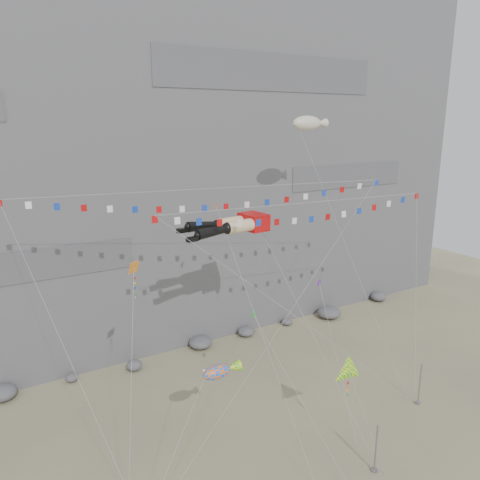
% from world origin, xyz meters
% --- Properties ---
extents(ground, '(120.00, 120.00, 0.00)m').
position_xyz_m(ground, '(0.00, 0.00, 0.00)').
color(ground, gray).
rests_on(ground, ground).
extents(cliff, '(80.00, 28.00, 50.00)m').
position_xyz_m(cliff, '(0.00, 32.00, 25.00)').
color(cliff, slate).
rests_on(cliff, ground).
extents(talus_boulders, '(60.00, 3.00, 1.20)m').
position_xyz_m(talus_boulders, '(0.00, 17.00, 0.60)').
color(talus_boulders, slate).
rests_on(talus_boulders, ground).
extents(anchor_pole_center, '(0.12, 0.12, 3.83)m').
position_xyz_m(anchor_pole_center, '(2.52, -6.80, 1.91)').
color(anchor_pole_center, gray).
rests_on(anchor_pole_center, ground).
extents(anchor_pole_right, '(0.12, 0.12, 3.96)m').
position_xyz_m(anchor_pole_right, '(12.21, -2.74, 1.98)').
color(anchor_pole_right, gray).
rests_on(anchor_pole_right, ground).
extents(legs_kite, '(9.17, 16.02, 21.89)m').
position_xyz_m(legs_kite, '(-1.44, 6.95, 16.23)').
color(legs_kite, '#B30B0C').
rests_on(legs_kite, ground).
extents(flag_banner_upper, '(33.22, 15.25, 25.56)m').
position_xyz_m(flag_banner_upper, '(-2.06, 8.99, 19.15)').
color(flag_banner_upper, '#B30B0C').
rests_on(flag_banner_upper, ground).
extents(flag_banner_lower, '(25.60, 7.90, 21.00)m').
position_xyz_m(flag_banner_lower, '(3.83, 4.13, 18.07)').
color(flag_banner_lower, '#B30B0C').
rests_on(flag_banner_lower, ground).
extents(harlequin_kite, '(4.48, 7.88, 16.76)m').
position_xyz_m(harlequin_kite, '(-11.23, 3.76, 14.85)').
color(harlequin_kite, red).
rests_on(harlequin_kite, ground).
extents(fish_windsock, '(10.31, 5.65, 12.36)m').
position_xyz_m(fish_windsock, '(-6.89, -0.19, 7.50)').
color(fish_windsock, '#FF660D').
rests_on(fish_windsock, ground).
extents(delta_kite, '(2.61, 4.01, 8.39)m').
position_xyz_m(delta_kite, '(2.31, -3.85, 6.67)').
color(delta_kite, yellow).
rests_on(delta_kite, ground).
extents(blimp_windsock, '(5.32, 13.32, 27.64)m').
position_xyz_m(blimp_windsock, '(8.85, 10.37, 24.56)').
color(blimp_windsock, beige).
rests_on(blimp_windsock, ground).
extents(small_kite_a, '(1.13, 14.19, 22.41)m').
position_xyz_m(small_kite_a, '(-2.64, 7.33, 17.37)').
color(small_kite_a, '#EC5713').
rests_on(small_kite_a, ground).
extents(small_kite_b, '(3.37, 9.18, 13.78)m').
position_xyz_m(small_kite_b, '(5.92, 4.09, 10.44)').
color(small_kite_b, '#6E1CA6').
rests_on(small_kite_b, ground).
extents(small_kite_c, '(2.12, 11.26, 14.37)m').
position_xyz_m(small_kite_c, '(-1.79, 2.91, 9.47)').
color(small_kite_c, green).
rests_on(small_kite_c, ground).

